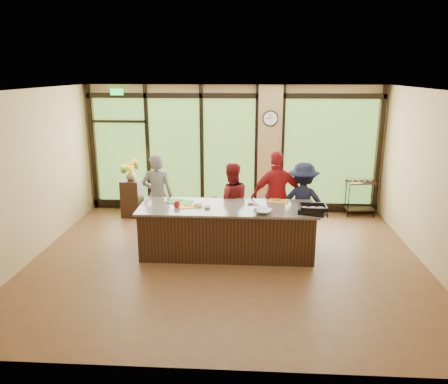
# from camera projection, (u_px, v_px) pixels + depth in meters

# --- Properties ---
(floor) EXTENTS (7.00, 7.00, 0.00)m
(floor) POSITION_uv_depth(u_px,v_px,m) (226.00, 260.00, 7.87)
(floor) COLOR brown
(floor) RESTS_ON ground
(ceiling) EXTENTS (7.00, 7.00, 0.00)m
(ceiling) POSITION_uv_depth(u_px,v_px,m) (226.00, 90.00, 7.07)
(ceiling) COLOR silver
(ceiling) RESTS_ON back_wall
(back_wall) EXTENTS (7.00, 0.00, 7.00)m
(back_wall) POSITION_uv_depth(u_px,v_px,m) (233.00, 149.00, 10.36)
(back_wall) COLOR tan
(back_wall) RESTS_ON floor
(left_wall) EXTENTS (0.00, 6.00, 6.00)m
(left_wall) POSITION_uv_depth(u_px,v_px,m) (28.00, 177.00, 7.68)
(left_wall) COLOR tan
(left_wall) RESTS_ON floor
(right_wall) EXTENTS (0.00, 6.00, 6.00)m
(right_wall) POSITION_uv_depth(u_px,v_px,m) (436.00, 183.00, 7.27)
(right_wall) COLOR tan
(right_wall) RESTS_ON floor
(window_wall) EXTENTS (6.90, 0.12, 3.00)m
(window_wall) POSITION_uv_depth(u_px,v_px,m) (240.00, 154.00, 10.33)
(window_wall) COLOR tan
(window_wall) RESTS_ON floor
(island_base) EXTENTS (3.10, 1.00, 0.88)m
(island_base) POSITION_uv_depth(u_px,v_px,m) (227.00, 231.00, 8.05)
(island_base) COLOR #311B10
(island_base) RESTS_ON floor
(countertop) EXTENTS (3.20, 1.10, 0.04)m
(countertop) POSITION_uv_depth(u_px,v_px,m) (227.00, 208.00, 7.92)
(countertop) COLOR slate
(countertop) RESTS_ON island_base
(wall_clock) EXTENTS (0.36, 0.04, 0.36)m
(wall_clock) POSITION_uv_depth(u_px,v_px,m) (270.00, 118.00, 9.98)
(wall_clock) COLOR black
(wall_clock) RESTS_ON window_wall
(cook_left) EXTENTS (0.64, 0.43, 1.73)m
(cook_left) POSITION_uv_depth(u_px,v_px,m) (158.00, 196.00, 8.79)
(cook_left) COLOR slate
(cook_left) RESTS_ON floor
(cook_midleft) EXTENTS (0.87, 0.74, 1.57)m
(cook_midleft) POSITION_uv_depth(u_px,v_px,m) (231.00, 202.00, 8.67)
(cook_midleft) COLOR maroon
(cook_midleft) RESTS_ON floor
(cook_midright) EXTENTS (1.14, 0.66, 1.82)m
(cook_midright) POSITION_uv_depth(u_px,v_px,m) (277.00, 197.00, 8.55)
(cook_midright) COLOR #A31920
(cook_midright) RESTS_ON floor
(cook_right) EXTENTS (1.10, 0.73, 1.60)m
(cook_right) POSITION_uv_depth(u_px,v_px,m) (303.00, 202.00, 8.59)
(cook_right) COLOR #181B36
(cook_right) RESTS_ON floor
(roasting_pan) EXTENTS (0.54, 0.49, 0.08)m
(roasting_pan) POSITION_uv_depth(u_px,v_px,m) (313.00, 211.00, 7.53)
(roasting_pan) COLOR black
(roasting_pan) RESTS_ON countertop
(mixing_bowl) EXTENTS (0.41, 0.41, 0.08)m
(mixing_bowl) POSITION_uv_depth(u_px,v_px,m) (262.00, 212.00, 7.51)
(mixing_bowl) COLOR silver
(mixing_bowl) RESTS_ON countertop
(cutting_board_left) EXTENTS (0.53, 0.47, 0.01)m
(cutting_board_left) POSITION_uv_depth(u_px,v_px,m) (179.00, 202.00, 8.19)
(cutting_board_left) COLOR #358F34
(cutting_board_left) RESTS_ON countertop
(cutting_board_center) EXTENTS (0.43, 0.38, 0.01)m
(cutting_board_center) POSITION_uv_depth(u_px,v_px,m) (189.00, 206.00, 7.93)
(cutting_board_center) COLOR gold
(cutting_board_center) RESTS_ON countertop
(cutting_board_right) EXTENTS (0.44, 0.37, 0.01)m
(cutting_board_right) POSITION_uv_depth(u_px,v_px,m) (278.00, 201.00, 8.23)
(cutting_board_right) COLOR gold
(cutting_board_right) RESTS_ON countertop
(prep_bowl_near) EXTENTS (0.18, 0.18, 0.04)m
(prep_bowl_near) POSITION_uv_depth(u_px,v_px,m) (199.00, 205.00, 7.94)
(prep_bowl_near) COLOR white
(prep_bowl_near) RESTS_ON countertop
(prep_bowl_mid) EXTENTS (0.14, 0.14, 0.04)m
(prep_bowl_mid) POSITION_uv_depth(u_px,v_px,m) (207.00, 207.00, 7.82)
(prep_bowl_mid) COLOR white
(prep_bowl_mid) RESTS_ON countertop
(prep_bowl_far) EXTENTS (0.16, 0.16, 0.03)m
(prep_bowl_far) POSITION_uv_depth(u_px,v_px,m) (250.00, 203.00, 8.08)
(prep_bowl_far) COLOR white
(prep_bowl_far) RESTS_ON countertop
(red_ramekin) EXTENTS (0.15, 0.15, 0.09)m
(red_ramekin) POSITION_uv_depth(u_px,v_px,m) (177.00, 205.00, 7.85)
(red_ramekin) COLOR red
(red_ramekin) RESTS_ON countertop
(flower_stand) EXTENTS (0.46, 0.46, 0.86)m
(flower_stand) POSITION_uv_depth(u_px,v_px,m) (132.00, 198.00, 10.18)
(flower_stand) COLOR #311B10
(flower_stand) RESTS_ON floor
(flower_vase) EXTENTS (0.26, 0.26, 0.26)m
(flower_vase) POSITION_uv_depth(u_px,v_px,m) (131.00, 175.00, 10.03)
(flower_vase) COLOR olive
(flower_vase) RESTS_ON flower_stand
(bar_cart) EXTENTS (0.71, 0.46, 0.90)m
(bar_cart) POSITION_uv_depth(u_px,v_px,m) (361.00, 193.00, 10.20)
(bar_cart) COLOR #311B10
(bar_cart) RESTS_ON floor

